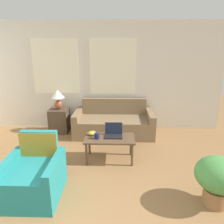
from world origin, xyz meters
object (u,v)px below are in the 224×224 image
at_px(table_lamp, 58,97).
at_px(potted_plant, 218,177).
at_px(cup_navy, 97,136).
at_px(snack_bowl, 92,133).
at_px(coffee_table, 110,140).
at_px(couch, 114,124).
at_px(laptop, 114,133).
at_px(armchair, 34,177).

height_order(table_lamp, potted_plant, table_lamp).
relative_size(cup_navy, snack_bowl, 0.67).
distance_m(coffee_table, cup_navy, 0.26).
distance_m(couch, potted_plant, 2.78).
xyz_separation_m(table_lamp, snack_bowl, (0.95, -1.25, -0.39)).
relative_size(table_lamp, laptop, 1.46).
height_order(couch, snack_bowl, couch).
xyz_separation_m(coffee_table, snack_bowl, (-0.33, 0.11, 0.09)).
distance_m(laptop, potted_plant, 1.85).
xyz_separation_m(snack_bowl, potted_plant, (1.78, -1.26, -0.07)).
bearing_deg(snack_bowl, table_lamp, 127.35).
bearing_deg(cup_navy, armchair, -130.29).
distance_m(snack_bowl, potted_plant, 2.18).
bearing_deg(armchair, coffee_table, 44.05).
height_order(armchair, cup_navy, armchair).
bearing_deg(snack_bowl, armchair, -122.35).
bearing_deg(table_lamp, potted_plant, -42.51).
bearing_deg(couch, laptop, -89.17).
distance_m(armchair, coffee_table, 1.44).
distance_m(couch, armchair, 2.49).
relative_size(laptop, cup_navy, 3.13).
bearing_deg(table_lamp, couch, -4.73).
bearing_deg(armchair, cup_navy, 49.71).
bearing_deg(couch, snack_bowl, -108.63).
bearing_deg(coffee_table, table_lamp, 133.43).
height_order(armchair, table_lamp, table_lamp).
bearing_deg(laptop, table_lamp, 136.57).
xyz_separation_m(armchair, potted_plant, (2.48, -0.16, 0.14)).
bearing_deg(armchair, couch, 64.21).
distance_m(table_lamp, cup_navy, 1.79).
relative_size(cup_navy, potted_plant, 0.15).
height_order(armchair, laptop, armchair).
distance_m(armchair, cup_navy, 1.26).
height_order(couch, laptop, couch).
xyz_separation_m(armchair, table_lamp, (-0.25, 2.35, 0.60)).
relative_size(couch, potted_plant, 2.69).
bearing_deg(laptop, potted_plant, -41.59).
height_order(cup_navy, snack_bowl, cup_navy).
distance_m(cup_navy, snack_bowl, 0.19).
bearing_deg(snack_bowl, laptop, -4.65).
distance_m(table_lamp, potted_plant, 3.74).
bearing_deg(cup_navy, snack_bowl, 122.39).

